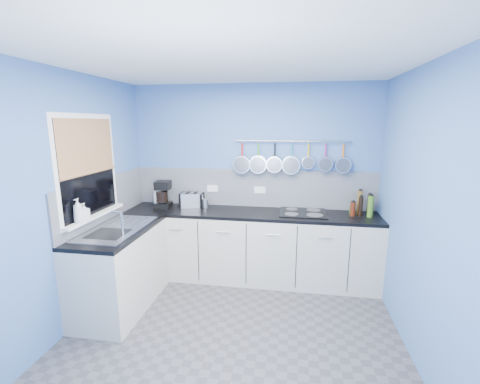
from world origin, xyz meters
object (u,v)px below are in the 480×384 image
(soap_bottle_b, at_px, (84,211))
(toaster, at_px, (192,200))
(paper_towel, at_px, (158,196))
(canister, at_px, (205,203))
(hob, at_px, (303,212))
(soap_bottle_a, at_px, (78,211))
(coffee_maker, at_px, (163,195))

(soap_bottle_b, bearing_deg, toaster, 59.46)
(paper_towel, relative_size, canister, 2.36)
(toaster, bearing_deg, soap_bottle_b, -138.19)
(soap_bottle_b, bearing_deg, hob, 27.74)
(soap_bottle_a, height_order, coffee_maker, soap_bottle_a)
(toaster, distance_m, canister, 0.20)
(soap_bottle_a, distance_m, paper_towel, 1.28)
(soap_bottle_a, relative_size, paper_towel, 0.83)
(coffee_maker, bearing_deg, soap_bottle_b, -111.81)
(paper_towel, height_order, toaster, paper_towel)
(soap_bottle_b, height_order, paper_towel, soap_bottle_b)
(canister, bearing_deg, paper_towel, -175.13)
(toaster, bearing_deg, hob, -20.76)
(hob, bearing_deg, paper_towel, -179.86)
(soap_bottle_b, xyz_separation_m, canister, (0.92, 1.20, -0.18))
(paper_towel, bearing_deg, hob, 0.14)
(paper_towel, relative_size, coffee_maker, 0.81)
(soap_bottle_a, height_order, hob, soap_bottle_a)
(soap_bottle_a, bearing_deg, soap_bottle_b, 90.00)
(soap_bottle_b, xyz_separation_m, hob, (2.20, 1.16, -0.23))
(paper_towel, bearing_deg, toaster, 10.97)
(paper_towel, height_order, canister, paper_towel)
(soap_bottle_a, bearing_deg, toaster, 61.19)
(coffee_maker, height_order, hob, coffee_maker)
(coffee_maker, relative_size, canister, 2.90)
(coffee_maker, bearing_deg, hob, -3.06)
(soap_bottle_a, xyz_separation_m, canister, (0.92, 1.29, -0.21))
(soap_bottle_a, xyz_separation_m, hob, (2.20, 1.24, -0.26))
(soap_bottle_b, distance_m, toaster, 1.44)
(soap_bottle_a, distance_m, toaster, 1.52)
(soap_bottle_a, xyz_separation_m, toaster, (0.73, 1.32, -0.18))
(canister, bearing_deg, coffee_maker, -172.07)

